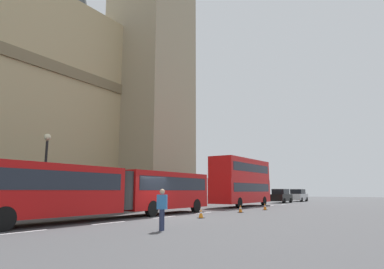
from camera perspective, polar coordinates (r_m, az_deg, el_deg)
ground_plane at (r=21.30m, az=-4.95°, el=-13.89°), size 160.00×160.00×0.00m
lane_centre_marking at (r=25.22m, az=1.92°, el=-13.23°), size 39.00×0.16×0.01m
articulated_bus at (r=20.94m, az=-12.99°, el=-8.97°), size 17.62×2.54×2.90m
double_decker_bus at (r=35.96m, az=8.46°, el=-7.72°), size 9.92×2.54×4.90m
sedan_lead at (r=47.81m, az=14.97°, el=-10.09°), size 4.40×1.86×1.85m
sedan_trailing at (r=54.73m, az=17.69°, el=-9.86°), size 4.40×1.86×1.85m
traffic_cone_west at (r=20.57m, az=1.53°, el=-13.28°), size 0.36×0.36×0.58m
traffic_cone_middle at (r=25.88m, az=8.25°, el=-12.43°), size 0.36×0.36×0.58m
traffic_cone_east at (r=29.76m, az=12.32°, el=-11.92°), size 0.36×0.36×0.58m
street_lamp at (r=23.42m, az=-23.74°, el=-5.24°), size 0.44×0.44×5.27m
pedestrian_near_cones at (r=14.22m, az=-5.13°, el=-12.37°), size 0.37×0.46×1.69m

